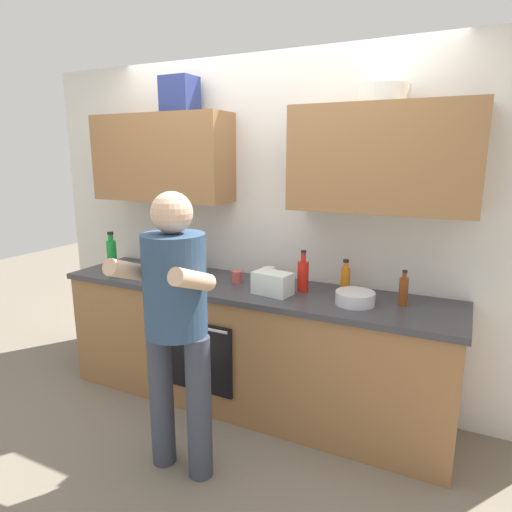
{
  "coord_description": "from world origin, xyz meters",
  "views": [
    {
      "loc": [
        1.36,
        -2.65,
        1.8
      ],
      "look_at": [
        0.11,
        -0.1,
        1.15
      ],
      "focal_mm": 31.12,
      "sensor_mm": 36.0,
      "label": 1
    }
  ],
  "objects": [
    {
      "name": "ground_plane",
      "position": [
        0.0,
        0.0,
        0.0
      ],
      "size": [
        12.0,
        12.0,
        0.0
      ],
      "primitive_type": "plane",
      "color": "#756B5B"
    },
    {
      "name": "back_wall_unit",
      "position": [
        -0.0,
        0.27,
        1.49
      ],
      "size": [
        4.0,
        0.38,
        2.5
      ],
      "color": "silver",
      "rests_on": "ground"
    },
    {
      "name": "counter",
      "position": [
        -0.0,
        -0.0,
        0.45
      ],
      "size": [
        2.84,
        0.67,
        0.9
      ],
      "color": "olive",
      "rests_on": "ground"
    },
    {
      "name": "person_standing",
      "position": [
        -0.03,
        -0.8,
        0.96
      ],
      "size": [
        0.49,
        0.45,
        1.62
      ],
      "color": "#383D4C",
      "rests_on": "ground"
    },
    {
      "name": "bottle_soda",
      "position": [
        -1.22,
        -0.03,
        1.03
      ],
      "size": [
        0.08,
        0.08,
        0.3
      ],
      "color": "#198C33",
      "rests_on": "counter"
    },
    {
      "name": "bottle_wine",
      "position": [
        -0.77,
        -0.15,
        1.04
      ],
      "size": [
        0.06,
        0.06,
        0.34
      ],
      "color": "#471419",
      "rests_on": "counter"
    },
    {
      "name": "bottle_hotsauce",
      "position": [
        0.38,
        0.07,
        1.01
      ],
      "size": [
        0.08,
        0.08,
        0.28
      ],
      "color": "red",
      "rests_on": "counter"
    },
    {
      "name": "bottle_syrup",
      "position": [
        -0.54,
        0.09,
        1.0
      ],
      "size": [
        0.05,
        0.05,
        0.25
      ],
      "color": "#8C4C14",
      "rests_on": "counter"
    },
    {
      "name": "bottle_vinegar",
      "position": [
        1.03,
        0.06,
        0.99
      ],
      "size": [
        0.06,
        0.06,
        0.22
      ],
      "color": "brown",
      "rests_on": "counter"
    },
    {
      "name": "bottle_juice",
      "position": [
        0.64,
        0.18,
        0.99
      ],
      "size": [
        0.06,
        0.06,
        0.22
      ],
      "color": "orange",
      "rests_on": "counter"
    },
    {
      "name": "cup_ceramic",
      "position": [
        -0.12,
        0.05,
        0.94
      ],
      "size": [
        0.08,
        0.08,
        0.09
      ],
      "primitive_type": "cylinder",
      "color": "#BF4C47",
      "rests_on": "counter"
    },
    {
      "name": "cup_coffee",
      "position": [
        0.07,
        0.19,
        0.95
      ],
      "size": [
        0.09,
        0.09,
        0.1
      ],
      "primitive_type": "cylinder",
      "color": "white",
      "rests_on": "counter"
    },
    {
      "name": "cup_tea",
      "position": [
        -0.59,
        0.2,
        0.94
      ],
      "size": [
        0.07,
        0.07,
        0.09
      ],
      "primitive_type": "cylinder",
      "color": "#33598C",
      "rests_on": "counter"
    },
    {
      "name": "mixing_bowl",
      "position": [
        0.76,
        -0.05,
        0.94
      ],
      "size": [
        0.24,
        0.24,
        0.08
      ],
      "primitive_type": "cylinder",
      "color": "silver",
      "rests_on": "counter"
    },
    {
      "name": "knife_block",
      "position": [
        -0.45,
        -0.1,
        1.02
      ],
      "size": [
        0.1,
        0.14,
        0.29
      ],
      "color": "brown",
      "rests_on": "counter"
    },
    {
      "name": "potted_herb",
      "position": [
        -0.83,
        0.07,
        1.03
      ],
      "size": [
        0.14,
        0.14,
        0.24
      ],
      "color": "#9E6647",
      "rests_on": "counter"
    },
    {
      "name": "grocery_bag_produce",
      "position": [
        0.22,
        -0.08,
        0.97
      ],
      "size": [
        0.27,
        0.19,
        0.15
      ],
      "primitive_type": "cube",
      "rotation": [
        0.0,
        0.0,
        -0.15
      ],
      "color": "silver",
      "rests_on": "counter"
    }
  ]
}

